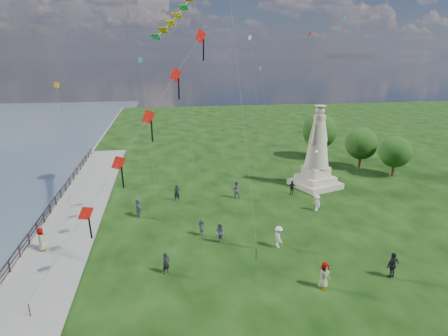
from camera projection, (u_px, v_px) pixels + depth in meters
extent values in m
cube|color=slate|center=(35.00, 236.00, 30.93)|extent=(0.30, 160.00, 0.60)
cube|color=slate|center=(61.00, 242.00, 29.36)|extent=(5.00, 60.00, 0.10)
cylinder|color=black|center=(9.00, 267.00, 25.09)|extent=(0.11, 0.11, 1.00)
cylinder|color=black|center=(20.00, 252.00, 26.98)|extent=(0.11, 0.11, 1.00)
cylinder|color=black|center=(29.00, 239.00, 28.87)|extent=(0.11, 0.11, 1.00)
cylinder|color=black|center=(37.00, 228.00, 30.76)|extent=(0.11, 0.11, 1.00)
cylinder|color=black|center=(44.00, 218.00, 32.65)|extent=(0.11, 0.11, 1.00)
cylinder|color=black|center=(50.00, 209.00, 34.54)|extent=(0.11, 0.11, 1.00)
cylinder|color=black|center=(56.00, 201.00, 36.43)|extent=(0.11, 0.11, 1.00)
cylinder|color=black|center=(61.00, 194.00, 38.32)|extent=(0.11, 0.11, 1.00)
cylinder|color=black|center=(66.00, 188.00, 40.21)|extent=(0.11, 0.11, 1.00)
cylinder|color=black|center=(70.00, 182.00, 42.10)|extent=(0.11, 0.11, 1.00)
cylinder|color=black|center=(74.00, 176.00, 43.99)|extent=(0.11, 0.11, 1.00)
cylinder|color=black|center=(77.00, 171.00, 45.88)|extent=(0.11, 0.11, 1.00)
cylinder|color=black|center=(80.00, 167.00, 47.77)|extent=(0.11, 0.11, 1.00)
cylinder|color=black|center=(83.00, 163.00, 49.66)|extent=(0.11, 0.11, 1.00)
cylinder|color=black|center=(86.00, 159.00, 51.55)|extent=(0.11, 0.11, 1.00)
cylinder|color=black|center=(89.00, 155.00, 53.44)|extent=(0.11, 0.11, 1.00)
cylinder|color=black|center=(91.00, 152.00, 55.33)|extent=(0.11, 0.11, 1.00)
cube|color=black|center=(36.00, 223.00, 30.62)|extent=(0.06, 52.00, 0.06)
cube|color=black|center=(37.00, 228.00, 30.74)|extent=(0.06, 52.00, 0.06)
cube|color=#C4B794|center=(315.00, 184.00, 42.04)|extent=(5.67, 5.67, 0.64)
cube|color=#C4B794|center=(315.00, 178.00, 41.85)|extent=(4.32, 4.32, 0.64)
cube|color=#C4B794|center=(316.00, 171.00, 41.61)|extent=(2.97, 2.97, 1.06)
cylinder|color=#C4B794|center=(320.00, 117.00, 39.88)|extent=(1.62, 1.62, 0.42)
sphere|color=#C4B794|center=(320.00, 111.00, 39.69)|extent=(0.98, 0.98, 0.98)
cylinder|color=#C4B794|center=(321.00, 106.00, 39.54)|extent=(1.17, 1.17, 0.11)
cylinder|color=silver|center=(315.00, 171.00, 40.74)|extent=(0.12, 0.12, 4.16)
sphere|color=white|center=(317.00, 151.00, 40.11)|extent=(0.42, 0.42, 0.42)
cylinder|color=#382314|center=(360.00, 161.00, 48.67)|extent=(0.36, 0.36, 2.03)
sphere|color=#183A10|center=(361.00, 144.00, 48.02)|extent=(4.05, 4.05, 4.05)
cylinder|color=#382314|center=(393.00, 169.00, 45.50)|extent=(0.36, 0.36, 1.89)
sphere|color=#183A10|center=(395.00, 152.00, 44.89)|extent=(3.78, 3.78, 3.78)
cylinder|color=#382314|center=(318.00, 150.00, 53.70)|extent=(0.36, 0.36, 2.41)
sphere|color=#183A10|center=(320.00, 131.00, 52.93)|extent=(4.81, 4.81, 4.81)
imported|color=black|center=(166.00, 263.00, 25.05)|extent=(0.66, 0.61, 1.51)
imported|color=#595960|center=(220.00, 233.00, 29.09)|extent=(0.85, 0.97, 1.70)
imported|color=silver|center=(279.00, 237.00, 28.49)|extent=(0.67, 1.16, 1.72)
imported|color=black|center=(393.00, 265.00, 24.55)|extent=(1.18, 0.85, 1.81)
imported|color=#595960|center=(324.00, 275.00, 23.42)|extent=(1.02, 0.85, 1.79)
imported|color=#595960|center=(138.00, 207.00, 34.02)|extent=(1.08, 1.75, 1.75)
imported|color=black|center=(177.00, 193.00, 37.76)|extent=(0.62, 0.42, 1.66)
imported|color=#595960|center=(236.00, 189.00, 38.48)|extent=(0.95, 0.64, 1.85)
imported|color=silver|center=(317.00, 203.00, 35.34)|extent=(0.74, 1.09, 1.55)
imported|color=black|center=(292.00, 188.00, 39.45)|extent=(1.00, 0.71, 1.53)
imported|color=#595960|center=(42.00, 240.00, 27.85)|extent=(0.66, 0.95, 1.80)
imported|color=#595960|center=(201.00, 227.00, 30.42)|extent=(0.69, 1.38, 1.44)
cylinder|color=black|center=(30.00, 311.00, 20.82)|extent=(0.06, 0.06, 0.90)
cube|color=red|center=(86.00, 213.00, 22.36)|extent=(0.87, 0.64, 1.03)
cube|color=black|center=(90.00, 228.00, 22.57)|extent=(0.10, 0.28, 1.48)
cube|color=red|center=(119.00, 163.00, 23.46)|extent=(0.87, 0.64, 1.03)
cube|color=black|center=(123.00, 178.00, 23.66)|extent=(0.10, 0.28, 1.48)
cube|color=red|center=(148.00, 117.00, 24.55)|extent=(0.87, 0.64, 1.03)
cube|color=black|center=(152.00, 131.00, 24.76)|extent=(0.10, 0.28, 1.48)
cube|color=red|center=(176.00, 75.00, 25.65)|extent=(0.87, 0.64, 1.03)
cube|color=black|center=(179.00, 89.00, 25.85)|extent=(0.10, 0.28, 1.48)
cube|color=red|center=(201.00, 36.00, 26.74)|extent=(0.87, 0.64, 1.03)
cube|color=black|center=(203.00, 50.00, 26.94)|extent=(0.10, 0.28, 1.48)
cylinder|color=black|center=(256.00, 254.00, 26.81)|extent=(0.06, 0.06, 0.90)
cube|color=green|center=(184.00, 8.00, 22.53)|extent=(0.67, 0.69, 0.26)
cube|color=yellow|center=(177.00, 16.00, 22.11)|extent=(0.65, 0.69, 0.28)
cube|color=yellow|center=(170.00, 23.00, 21.68)|extent=(0.64, 0.68, 0.29)
cube|color=orange|center=(163.00, 30.00, 21.24)|extent=(0.62, 0.67, 0.30)
cube|color=green|center=(156.00, 37.00, 20.80)|extent=(0.60, 0.66, 0.31)
cube|color=teal|center=(140.00, 60.00, 36.79)|extent=(0.51, 0.39, 0.57)
cylinder|color=#595959|center=(149.00, 133.00, 36.47)|extent=(1.02, 5.02, 13.67)
cube|color=silver|center=(250.00, 38.00, 42.20)|extent=(0.51, 0.39, 0.57)
cylinder|color=#595959|center=(258.00, 112.00, 42.21)|extent=(1.02, 5.02, 16.04)
cube|color=red|center=(310.00, 34.00, 45.68)|extent=(0.51, 0.39, 0.57)
cylinder|color=#595959|center=(317.00, 105.00, 45.77)|extent=(1.02, 5.02, 16.59)
cylinder|color=#595959|center=(186.00, 84.00, 46.12)|extent=(1.02, 5.02, 21.47)
cube|color=green|center=(260.00, 68.00, 51.71)|extent=(0.51, 0.39, 0.57)
cylinder|color=#595959|center=(267.00, 116.00, 51.21)|extent=(1.02, 5.02, 12.40)
cube|color=orange|center=(57.00, 85.00, 35.27)|extent=(0.51, 0.39, 0.57)
cylinder|color=#595959|center=(63.00, 150.00, 34.62)|extent=(1.02, 5.02, 11.42)
cylinder|color=#595959|center=(239.00, 51.00, 44.16)|extent=(1.02, 5.02, 29.32)
cube|color=teal|center=(344.00, 18.00, 42.55)|extent=(0.51, 0.39, 0.57)
cylinder|color=#595959|center=(351.00, 101.00, 42.87)|extent=(1.02, 5.02, 18.17)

